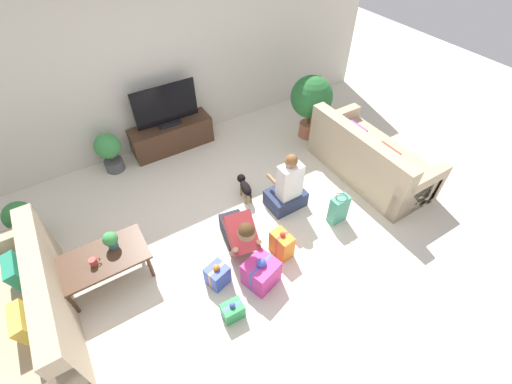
{
  "coord_description": "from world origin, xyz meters",
  "views": [
    {
      "loc": [
        -1.2,
        -2.41,
        3.66
      ],
      "look_at": [
        0.47,
        0.3,
        0.45
      ],
      "focal_mm": 24.0,
      "sensor_mm": 36.0,
      "label": 1
    }
  ],
  "objects_px": {
    "gift_box_c": "(217,275)",
    "gift_box_b": "(282,244)",
    "person_sitting": "(287,189)",
    "mug": "(93,262)",
    "gift_bag_a": "(339,209)",
    "sofa_left": "(24,315)",
    "sofa_right": "(369,159)",
    "gift_box_a": "(261,272)",
    "tabletop_plant": "(111,240)",
    "potted_plant_back_left": "(109,150)",
    "dog": "(245,186)",
    "tv": "(166,108)",
    "potted_plant_corner_right": "(311,99)",
    "person_kneeling": "(239,232)",
    "gift_box_d": "(233,310)",
    "tv_console": "(172,136)",
    "potted_plant_corner_left": "(23,221)",
    "coffee_table": "(103,260)"
  },
  "relations": [
    {
      "from": "gift_box_c",
      "to": "gift_box_d",
      "type": "bearing_deg",
      "value": -96.33
    },
    {
      "from": "potted_plant_back_left",
      "to": "gift_box_c",
      "type": "height_order",
      "value": "potted_plant_back_left"
    },
    {
      "from": "person_sitting",
      "to": "gift_box_a",
      "type": "height_order",
      "value": "person_sitting"
    },
    {
      "from": "person_kneeling",
      "to": "mug",
      "type": "bearing_deg",
      "value": 176.21
    },
    {
      "from": "potted_plant_corner_left",
      "to": "gift_box_c",
      "type": "distance_m",
      "value": 2.56
    },
    {
      "from": "sofa_left",
      "to": "gift_box_b",
      "type": "xyz_separation_m",
      "value": [
        2.79,
        -0.58,
        -0.13
      ]
    },
    {
      "from": "gift_box_c",
      "to": "gift_box_b",
      "type": "bearing_deg",
      "value": -3.41
    },
    {
      "from": "person_kneeling",
      "to": "gift_box_a",
      "type": "relative_size",
      "value": 1.85
    },
    {
      "from": "person_kneeling",
      "to": "person_sitting",
      "type": "relative_size",
      "value": 0.85
    },
    {
      "from": "sofa_right",
      "to": "potted_plant_corner_right",
      "type": "bearing_deg",
      "value": 6.43
    },
    {
      "from": "potted_plant_back_left",
      "to": "dog",
      "type": "bearing_deg",
      "value": -48.06
    },
    {
      "from": "person_kneeling",
      "to": "dog",
      "type": "height_order",
      "value": "person_kneeling"
    },
    {
      "from": "gift_box_b",
      "to": "gift_bag_a",
      "type": "xyz_separation_m",
      "value": [
        0.96,
        0.05,
        0.04
      ]
    },
    {
      "from": "potted_plant_corner_left",
      "to": "person_sitting",
      "type": "height_order",
      "value": "person_sitting"
    },
    {
      "from": "sofa_left",
      "to": "sofa_right",
      "type": "xyz_separation_m",
      "value": [
        4.78,
        -0.05,
        0.0
      ]
    },
    {
      "from": "gift_box_a",
      "to": "mug",
      "type": "relative_size",
      "value": 3.65
    },
    {
      "from": "mug",
      "to": "potted_plant_corner_right",
      "type": "bearing_deg",
      "value": 16.24
    },
    {
      "from": "sofa_right",
      "to": "gift_box_c",
      "type": "relative_size",
      "value": 5.64
    },
    {
      "from": "potted_plant_corner_right",
      "to": "gift_box_a",
      "type": "relative_size",
      "value": 2.55
    },
    {
      "from": "gift_box_a",
      "to": "tabletop_plant",
      "type": "relative_size",
      "value": 1.96
    },
    {
      "from": "person_sitting",
      "to": "tv_console",
      "type": "bearing_deg",
      "value": -68.66
    },
    {
      "from": "sofa_left",
      "to": "dog",
      "type": "relative_size",
      "value": 4.1
    },
    {
      "from": "coffee_table",
      "to": "gift_box_d",
      "type": "bearing_deg",
      "value": -49.02
    },
    {
      "from": "sofa_right",
      "to": "tabletop_plant",
      "type": "xyz_separation_m",
      "value": [
        -3.76,
        0.32,
        0.24
      ]
    },
    {
      "from": "potted_plant_back_left",
      "to": "person_sitting",
      "type": "distance_m",
      "value": 2.81
    },
    {
      "from": "gift_box_c",
      "to": "gift_box_d",
      "type": "xyz_separation_m",
      "value": [
        -0.05,
        -0.46,
        -0.04
      ]
    },
    {
      "from": "tv",
      "to": "tabletop_plant",
      "type": "bearing_deg",
      "value": -126.99
    },
    {
      "from": "sofa_left",
      "to": "tv",
      "type": "distance_m",
      "value": 3.34
    },
    {
      "from": "sofa_right",
      "to": "gift_box_c",
      "type": "bearing_deg",
      "value": 99.53
    },
    {
      "from": "tv_console",
      "to": "tv",
      "type": "height_order",
      "value": "tv"
    },
    {
      "from": "gift_box_b",
      "to": "gift_bag_a",
      "type": "relative_size",
      "value": 0.9
    },
    {
      "from": "tv_console",
      "to": "person_kneeling",
      "type": "distance_m",
      "value": 2.46
    },
    {
      "from": "gift_box_d",
      "to": "mug",
      "type": "xyz_separation_m",
      "value": [
        -1.1,
        1.12,
        0.37
      ]
    },
    {
      "from": "tv",
      "to": "person_sitting",
      "type": "distance_m",
      "value": 2.34
    },
    {
      "from": "coffee_table",
      "to": "gift_box_c",
      "type": "bearing_deg",
      "value": -33.69
    },
    {
      "from": "dog",
      "to": "mug",
      "type": "xyz_separation_m",
      "value": [
        -2.13,
        -0.39,
        0.26
      ]
    },
    {
      "from": "mug",
      "to": "coffee_table",
      "type": "bearing_deg",
      "value": 28.95
    },
    {
      "from": "gift_bag_a",
      "to": "tv",
      "type": "bearing_deg",
      "value": 115.3
    },
    {
      "from": "tv_console",
      "to": "gift_box_c",
      "type": "height_order",
      "value": "tv_console"
    },
    {
      "from": "tv_console",
      "to": "mug",
      "type": "relative_size",
      "value": 11.19
    },
    {
      "from": "person_sitting",
      "to": "mug",
      "type": "distance_m",
      "value": 2.56
    },
    {
      "from": "sofa_left",
      "to": "gift_box_c",
      "type": "distance_m",
      "value": 2.0
    },
    {
      "from": "person_kneeling",
      "to": "mug",
      "type": "distance_m",
      "value": 1.66
    },
    {
      "from": "sofa_left",
      "to": "potted_plant_corner_left",
      "type": "bearing_deg",
      "value": 173.57
    },
    {
      "from": "sofa_right",
      "to": "gift_box_b",
      "type": "xyz_separation_m",
      "value": [
        -1.98,
        -0.53,
        -0.13
      ]
    },
    {
      "from": "gift_bag_a",
      "to": "mug",
      "type": "distance_m",
      "value": 3.07
    },
    {
      "from": "sofa_left",
      "to": "coffee_table",
      "type": "height_order",
      "value": "sofa_left"
    },
    {
      "from": "gift_bag_a",
      "to": "mug",
      "type": "height_order",
      "value": "mug"
    },
    {
      "from": "sofa_right",
      "to": "potted_plant_corner_right",
      "type": "xyz_separation_m",
      "value": [
        -0.15,
        1.31,
        0.42
      ]
    },
    {
      "from": "tv_console",
      "to": "potted_plant_corner_right",
      "type": "xyz_separation_m",
      "value": [
        2.16,
        -0.94,
        0.49
      ]
    }
  ]
}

